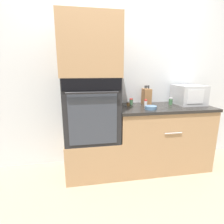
% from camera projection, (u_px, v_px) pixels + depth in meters
% --- Properties ---
extents(ground_plane, '(12.00, 12.00, 0.00)m').
position_uv_depth(ground_plane, '(122.00, 182.00, 2.13)').
color(ground_plane, gray).
extents(wall_back, '(8.00, 0.05, 2.50)m').
position_uv_depth(wall_back, '(113.00, 76.00, 2.44)').
color(wall_back, silver).
rests_on(wall_back, ground_plane).
extents(oven_cabinet_base, '(0.66, 0.60, 0.48)m').
position_uv_depth(oven_cabinet_base, '(93.00, 155.00, 2.31)').
color(oven_cabinet_base, '#A87F56').
rests_on(oven_cabinet_base, ground_plane).
extents(wall_oven, '(0.64, 0.64, 0.77)m').
position_uv_depth(wall_oven, '(91.00, 109.00, 2.16)').
color(wall_oven, black).
rests_on(wall_oven, oven_cabinet_base).
extents(oven_cabinet_upper, '(0.66, 0.60, 0.65)m').
position_uv_depth(oven_cabinet_upper, '(90.00, 48.00, 1.99)').
color(oven_cabinet_upper, '#A87F56').
rests_on(oven_cabinet_upper, wall_oven).
extents(counter_unit, '(1.25, 0.63, 0.86)m').
position_uv_depth(counter_unit, '(161.00, 136.00, 2.42)').
color(counter_unit, '#A87F56').
rests_on(counter_unit, ground_plane).
extents(microwave, '(0.36, 0.38, 0.26)m').
position_uv_depth(microwave, '(188.00, 95.00, 2.42)').
color(microwave, '#B2B5BA').
rests_on(microwave, counter_unit).
extents(knife_block, '(0.10, 0.14, 0.26)m').
position_uv_depth(knife_block, '(146.00, 96.00, 2.43)').
color(knife_block, olive).
rests_on(knife_block, counter_unit).
extents(bowl, '(0.14, 0.14, 0.04)m').
position_uv_depth(bowl, '(151.00, 108.00, 2.12)').
color(bowl, '#517599').
rests_on(bowl, counter_unit).
extents(condiment_jar_near, '(0.04, 0.04, 0.09)m').
position_uv_depth(condiment_jar_near, '(146.00, 103.00, 2.28)').
color(condiment_jar_near, silver).
rests_on(condiment_jar_near, counter_unit).
extents(condiment_jar_mid, '(0.04, 0.04, 0.06)m').
position_uv_depth(condiment_jar_mid, '(128.00, 104.00, 2.31)').
color(condiment_jar_mid, brown).
rests_on(condiment_jar_mid, counter_unit).
extents(condiment_jar_far, '(0.05, 0.05, 0.08)m').
position_uv_depth(condiment_jar_far, '(131.00, 101.00, 2.43)').
color(condiment_jar_far, '#427047').
rests_on(condiment_jar_far, counter_unit).
extents(condiment_jar_back, '(0.05, 0.05, 0.10)m').
position_uv_depth(condiment_jar_back, '(171.00, 101.00, 2.42)').
color(condiment_jar_back, '#427047').
rests_on(condiment_jar_back, counter_unit).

